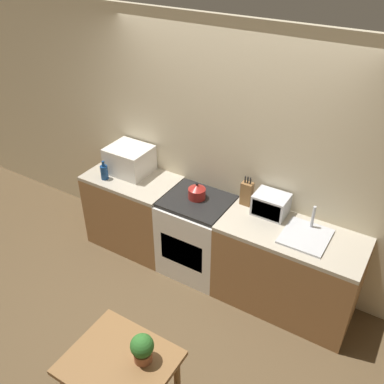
{
  "coord_description": "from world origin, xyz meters",
  "views": [
    {
      "loc": [
        1.63,
        -2.37,
        3.32
      ],
      "look_at": [
        -0.16,
        0.56,
        1.05
      ],
      "focal_mm": 40.0,
      "sensor_mm": 36.0,
      "label": 1
    }
  ],
  "objects_px": {
    "microwave": "(129,160)",
    "toaster_oven": "(271,205)",
    "kettle": "(197,191)",
    "dining_table": "(121,371)",
    "stove_range": "(197,235)",
    "bottle": "(104,172)"
  },
  "relations": [
    {
      "from": "microwave",
      "to": "toaster_oven",
      "type": "xyz_separation_m",
      "value": [
        1.63,
        0.07,
        -0.04
      ]
    },
    {
      "from": "kettle",
      "to": "dining_table",
      "type": "relative_size",
      "value": 0.25
    },
    {
      "from": "toaster_oven",
      "to": "dining_table",
      "type": "distance_m",
      "value": 1.97
    },
    {
      "from": "stove_range",
      "to": "toaster_oven",
      "type": "relative_size",
      "value": 2.84
    },
    {
      "from": "stove_range",
      "to": "kettle",
      "type": "height_order",
      "value": "kettle"
    },
    {
      "from": "toaster_oven",
      "to": "stove_range",
      "type": "bearing_deg",
      "value": -166.85
    },
    {
      "from": "kettle",
      "to": "bottle",
      "type": "bearing_deg",
      "value": -168.99
    },
    {
      "from": "kettle",
      "to": "bottle",
      "type": "xyz_separation_m",
      "value": [
        -1.04,
        -0.2,
        0.01
      ]
    },
    {
      "from": "dining_table",
      "to": "toaster_oven",
      "type": "bearing_deg",
      "value": 81.39
    },
    {
      "from": "stove_range",
      "to": "bottle",
      "type": "relative_size",
      "value": 4.2
    },
    {
      "from": "microwave",
      "to": "toaster_oven",
      "type": "relative_size",
      "value": 1.42
    },
    {
      "from": "dining_table",
      "to": "kettle",
      "type": "bearing_deg",
      "value": 103.95
    },
    {
      "from": "toaster_oven",
      "to": "dining_table",
      "type": "height_order",
      "value": "toaster_oven"
    },
    {
      "from": "kettle",
      "to": "microwave",
      "type": "distance_m",
      "value": 0.9
    },
    {
      "from": "microwave",
      "to": "dining_table",
      "type": "relative_size",
      "value": 0.61
    },
    {
      "from": "stove_range",
      "to": "microwave",
      "type": "distance_m",
      "value": 1.1
    },
    {
      "from": "kettle",
      "to": "dining_table",
      "type": "distance_m",
      "value": 1.87
    },
    {
      "from": "microwave",
      "to": "toaster_oven",
      "type": "height_order",
      "value": "microwave"
    },
    {
      "from": "stove_range",
      "to": "kettle",
      "type": "xyz_separation_m",
      "value": [
        -0.02,
        0.03,
        0.53
      ]
    },
    {
      "from": "kettle",
      "to": "microwave",
      "type": "xyz_separation_m",
      "value": [
        -0.9,
        0.06,
        0.07
      ]
    },
    {
      "from": "toaster_oven",
      "to": "dining_table",
      "type": "xyz_separation_m",
      "value": [
        -0.29,
        -1.91,
        -0.4
      ]
    },
    {
      "from": "microwave",
      "to": "bottle",
      "type": "bearing_deg",
      "value": -117.97
    }
  ]
}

